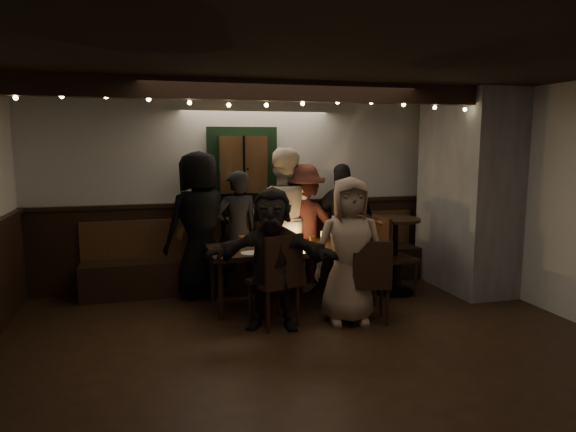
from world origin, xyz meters
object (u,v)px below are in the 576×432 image
object	(u,v)px
chair_end	(389,251)
high_top	(395,246)
person_f	(272,259)
person_a	(199,225)
person_d	(303,226)
dining_table	(292,251)
person_g	(349,251)
person_c	(282,219)
person_e	(343,225)
chair_near_right	(371,277)
person_b	(237,232)
chair_near_left	(278,275)

from	to	relation	value
chair_end	high_top	bearing A→B (deg)	30.36
person_f	person_a	bearing A→B (deg)	133.40
chair_end	person_d	bearing A→B (deg)	145.46
dining_table	high_top	world-z (taller)	high_top
person_f	person_g	bearing A→B (deg)	15.45
person_c	person_d	distance (m)	0.31
high_top	person_e	distance (m)	0.78
chair_near_right	chair_end	world-z (taller)	chair_end
person_b	person_d	world-z (taller)	person_d
person_d	person_g	xyz separation A→B (m)	(0.08, -1.44, -0.04)
person_b	person_c	xyz separation A→B (m)	(0.60, -0.01, 0.14)
chair_near_right	person_a	size ratio (longest dim) A/B	0.50
chair_end	high_top	distance (m)	0.16
high_top	chair_near_right	bearing A→B (deg)	-128.74
person_c	chair_end	bearing A→B (deg)	172.68
chair_end	person_c	world-z (taller)	person_c
person_a	person_f	size ratio (longest dim) A/B	1.23
high_top	person_c	xyz separation A→B (m)	(-1.36, 0.57, 0.32)
person_a	chair_near_left	bearing A→B (deg)	92.67
person_a	person_d	size ratio (longest dim) A/B	1.11
person_e	person_f	size ratio (longest dim) A/B	1.11
chair_near_right	person_d	distance (m)	1.61
high_top	person_e	world-z (taller)	person_e
person_g	person_f	bearing A→B (deg)	-173.73
chair_near_left	person_e	bearing A→B (deg)	47.38
chair_near_left	person_e	distance (m)	1.86
person_a	person_g	bearing A→B (deg)	112.12
chair_end	person_b	bearing A→B (deg)	160.19
chair_near_right	person_a	xyz separation A→B (m)	(-1.66, 1.52, 0.40)
chair_near_right	person_e	bearing A→B (deg)	80.00
chair_near_right	person_a	world-z (taller)	person_a
dining_table	chair_end	distance (m)	1.28
chair_end	person_g	world-z (taller)	person_g
person_a	person_f	xyz separation A→B (m)	(0.61, -1.35, -0.17)
person_b	person_e	bearing A→B (deg)	168.63
person_d	dining_table	bearing A→B (deg)	62.83
chair_end	person_c	size ratio (longest dim) A/B	0.55
dining_table	person_d	size ratio (longest dim) A/B	1.19
high_top	person_b	distance (m)	2.05
person_d	person_g	world-z (taller)	person_d
chair_near_right	chair_end	distance (m)	1.12
person_a	person_d	world-z (taller)	person_a
chair_near_left	chair_near_right	size ratio (longest dim) A/B	1.09
dining_table	chair_near_left	bearing A→B (deg)	-116.23
dining_table	chair_near_left	world-z (taller)	chair_near_left
chair_near_right	chair_end	xyz separation A→B (m)	(0.66, 0.90, 0.05)
person_a	chair_near_right	bearing A→B (deg)	113.59
person_d	person_a	bearing A→B (deg)	1.12
person_c	person_g	world-z (taller)	person_c
high_top	person_d	bearing A→B (deg)	151.84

